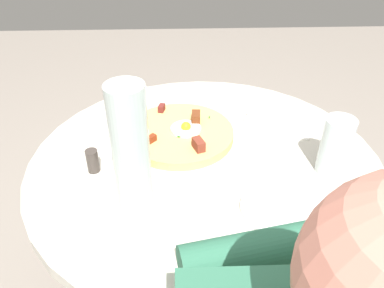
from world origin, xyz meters
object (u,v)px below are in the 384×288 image
Objects in this scene: dining_table at (204,212)px; pepper_shaker at (93,161)px; water_bottle at (131,152)px; pizza_plate at (180,140)px; fork at (278,123)px; salt_shaker at (143,96)px; breakfast_pizza at (180,134)px; knife at (279,117)px; water_glass at (335,146)px; bread_plate at (281,209)px.

pepper_shaker is (0.26, 0.03, 0.20)m from dining_table.
water_bottle reaches higher than dining_table.
pizza_plate is (0.06, -0.08, 0.18)m from dining_table.
pizza_plate is 1.77× the size of fork.
breakfast_pizza is at bearing 117.84° from salt_shaker.
knife is 0.25m from water_glass.
dining_table is 3.07× the size of breakfast_pizza.
dining_table is at bearing -122.19° from knife.
water_bottle is 4.96× the size of pepper_shaker.
fork is at bearing -165.70° from breakfast_pizza.
water_glass is (-0.14, -0.13, 0.06)m from bread_plate.
water_bottle reaches higher than bread_plate.
knife is (-0.22, -0.18, 0.18)m from dining_table.
breakfast_pizza is 1.65× the size of bread_plate.
bread_plate is 0.55m from salt_shaker.
breakfast_pizza reaches higher than pizza_plate.
bread_plate is 1.21× the size of water_glass.
water_bottle reaches higher than pizza_plate.
salt_shaker is at bearing 177.90° from fork.
pizza_plate is 0.02m from breakfast_pizza.
knife is 0.52m from pepper_shaker.
pepper_shaker is at bearing 73.27° from salt_shaker.
breakfast_pizza is 1.51× the size of knife.
pizza_plate reaches higher than knife.
water_bottle is (0.09, 0.23, 0.13)m from pizza_plate.
fork is 0.39m from salt_shaker.
bread_plate is 3.10× the size of salt_shaker.
pizza_plate is at bearing -53.13° from dining_table.
pizza_plate is 0.27m from fork.
pizza_plate is at bearing -20.40° from water_glass.
pizza_plate is 0.37m from water_glass.
breakfast_pizza is 0.23m from salt_shaker.
water_glass is at bearing -166.60° from water_bottle.
dining_table is 14.86× the size of pepper_shaker.
fork is at bearing -144.15° from dining_table.
breakfast_pizza is at bearing -51.24° from bread_plate.
bread_plate is 0.59× the size of water_bottle.
knife is at bearing -159.73° from breakfast_pizza.
pizza_plate is at bearing -111.36° from water_bottle.
knife is 3.37× the size of salt_shaker.
pepper_shaker is (0.54, -0.02, -0.04)m from water_glass.
fork is 3.19× the size of pepper_shaker.
dining_table is 6.12× the size of water_glass.
dining_table is 3.00× the size of water_bottle.
fork is 1.32× the size of water_glass.
pizza_plate is at bearing -51.23° from bread_plate.
fork is at bearing 160.30° from salt_shaker.
fork is (-0.26, -0.07, -0.02)m from breakfast_pizza.
water_bottle is (0.36, 0.30, 0.13)m from fork.
salt_shaker is (0.17, -0.28, 0.20)m from dining_table.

